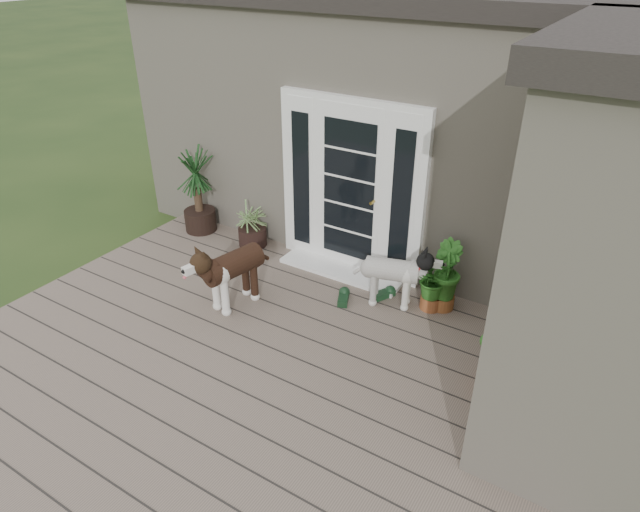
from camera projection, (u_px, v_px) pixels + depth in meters
The scene contains 15 objects.
deck at pixel (256, 373), 5.45m from camera, with size 6.20×4.60×0.12m, color #6B5B4C.
house_main at pixel (434, 120), 7.85m from camera, with size 7.40×4.00×3.10m, color #665E54.
house_wing at pixel (638, 276), 4.19m from camera, with size 1.60×2.40×3.10m, color #665E54.
door_unit at pixel (351, 188), 6.60m from camera, with size 1.90×0.14×2.15m, color white.
door_step at pixel (341, 271), 6.97m from camera, with size 1.60×0.40×0.05m, color white.
brindle_dog at pixel (234, 275), 6.19m from camera, with size 0.39×0.92×0.77m, color #351E13, non-canonical shape.
white_dog at pixel (391, 279), 6.21m from camera, with size 0.34×0.80×0.66m, color silver, non-canonical shape.
spider_plant at pixel (252, 222), 7.46m from camera, with size 0.64×0.64×0.68m, color #8EB36E, non-canonical shape.
yucca at pixel (197, 191), 7.72m from camera, with size 0.84×0.84×1.22m, color black, non-canonical shape.
herb_a at pixel (432, 287), 6.17m from camera, with size 0.43×0.43×0.55m, color #18571C.
herb_b at pixel (444, 284), 6.17m from camera, with size 0.41×0.41×0.61m, color #18541A.
herb_c at pixel (519, 307), 5.85m from camera, with size 0.35×0.35×0.55m, color #1A5518.
sapling at pixel (515, 306), 4.71m from camera, with size 0.55×0.55×1.86m, color #23641C, non-canonical shape.
clog_left at pixel (343, 297), 6.40m from camera, with size 0.16×0.33×0.10m, color black, non-canonical shape.
clog_right at pixel (383, 294), 6.47m from camera, with size 0.15×0.32×0.10m, color #16371D, non-canonical shape.
Camera 1 is at (2.74, -2.80, 3.75)m, focal length 31.09 mm.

